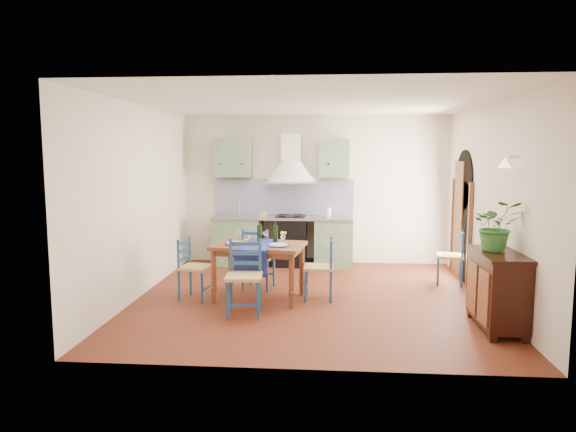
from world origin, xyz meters
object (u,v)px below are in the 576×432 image
object	(u,v)px
dining_table	(259,250)
potted_plant	(496,226)
sideboard	(497,288)
chair_near	(244,277)

from	to	relation	value
dining_table	potted_plant	world-z (taller)	potted_plant
sideboard	potted_plant	xyz separation A→B (m)	(-0.02, 0.08, 0.73)
chair_near	potted_plant	world-z (taller)	potted_plant
dining_table	sideboard	size ratio (longest dim) A/B	1.31
dining_table	sideboard	world-z (taller)	dining_table
chair_near	sideboard	bearing A→B (deg)	-5.89
dining_table	chair_near	xyz separation A→B (m)	(-0.10, -0.74, -0.21)
dining_table	potted_plant	size ratio (longest dim) A/B	2.25
sideboard	potted_plant	bearing A→B (deg)	105.36
dining_table	sideboard	bearing A→B (deg)	-19.41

